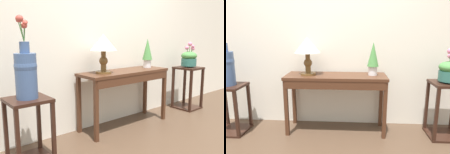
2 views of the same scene
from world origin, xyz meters
The scene contains 8 objects.
back_wall_with_art centered at (0.00, 1.34, 1.40)m, with size 9.00×0.10×2.80m.
console_table centered at (0.13, 1.01, 0.65)m, with size 1.27×0.43×0.75m.
table_lamp centered at (-0.22, 1.04, 1.09)m, with size 0.33×0.33×0.47m.
potted_plant_on_console centered at (0.59, 1.07, 0.98)m, with size 0.14×0.14×0.41m.
pedestal_stand_left centered at (-1.22, 0.91, 0.32)m, with size 0.38×0.38×0.63m.
flower_vase_tall_left centered at (-1.22, 0.91, 0.89)m, with size 0.21×0.21×0.75m.
pedestal_stand_right centered at (1.48, 0.96, 0.35)m, with size 0.38×0.38×0.70m.
planter_bowl_wide_right centered at (1.48, 0.96, 0.84)m, with size 0.25×0.25×0.41m.
Camera 1 is at (-2.03, -1.29, 1.21)m, focal length 39.24 mm.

